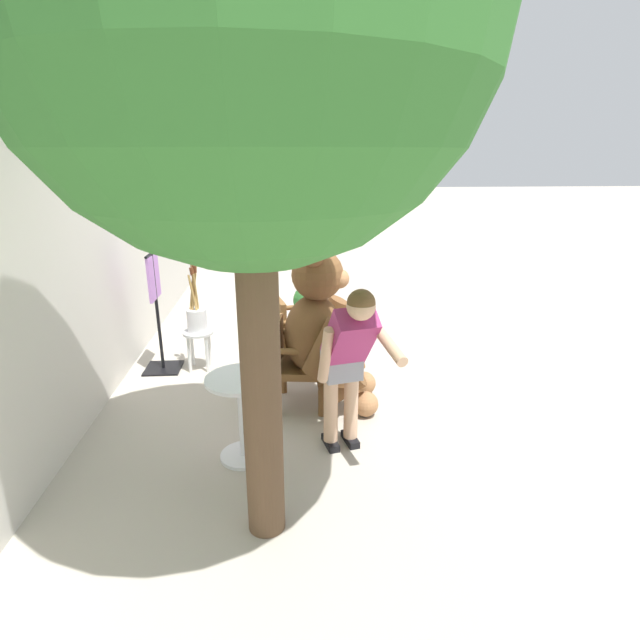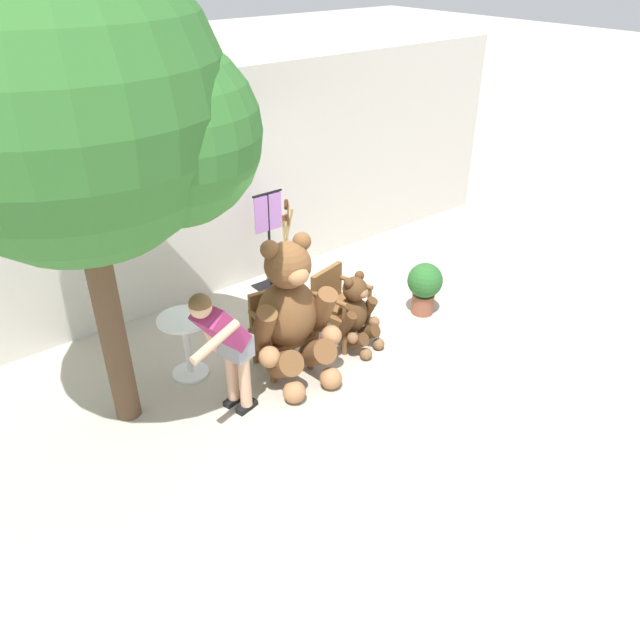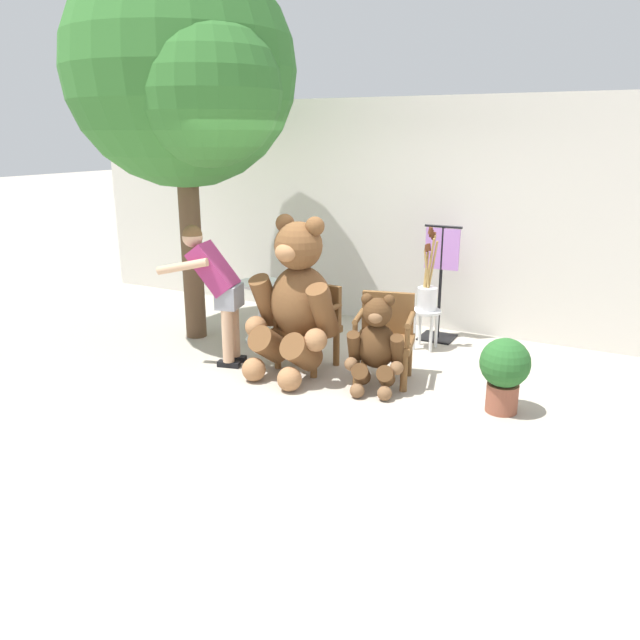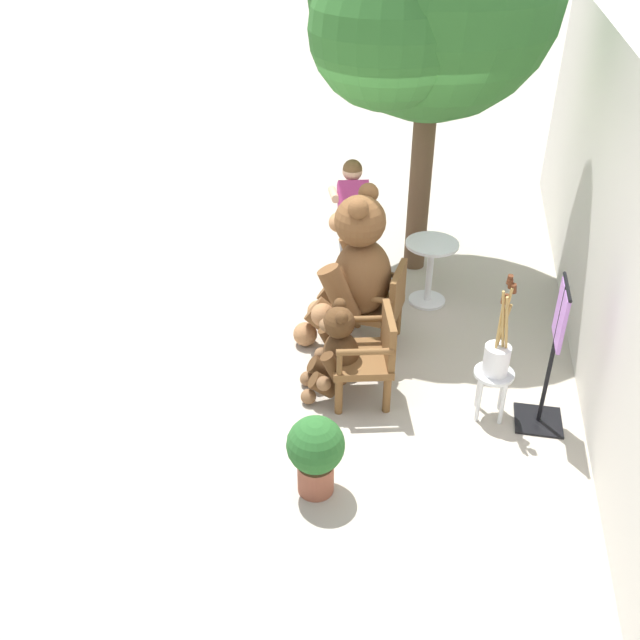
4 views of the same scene
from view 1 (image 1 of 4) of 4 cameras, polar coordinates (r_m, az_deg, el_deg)
The scene contains 13 objects.
ground_plane at distance 5.46m, azimuth 1.65°, elevation -7.21°, with size 60.00×60.00×0.00m, color #B2A899.
back_wall at distance 5.34m, azimuth -24.95°, elevation 6.32°, with size 10.00×0.16×2.80m, color beige.
wooden_chair_left at distance 4.86m, azimuth -2.87°, elevation -4.65°, with size 0.62×0.58×0.86m.
wooden_chair_right at distance 5.64m, azimuth -3.03°, elevation -1.26°, with size 0.67×0.64×0.86m.
teddy_bear_large at distance 4.73m, azimuth 0.31°, elevation -0.99°, with size 0.98×0.96×1.62m.
teddy_bear_small at distance 5.68m, azimuth -0.11°, elevation -1.12°, with size 0.59×0.59×0.94m.
person_visitor at distance 3.89m, azimuth 3.25°, elevation -3.97°, with size 0.79×0.61×1.48m.
white_stool at distance 5.83m, azimuth -13.70°, elevation -2.22°, with size 0.34×0.34×0.46m.
brush_bucket at distance 5.73m, azimuth -13.95°, elevation 0.65°, with size 0.22×0.22×0.94m.
round_side_table at distance 4.08m, azimuth -8.88°, elevation -9.97°, with size 0.56×0.56×0.72m.
patio_tree at distance 2.92m, azimuth -6.77°, elevation 30.19°, with size 2.64×2.52×4.29m.
potted_plant at distance 6.82m, azimuth -1.24°, elevation 1.77°, with size 0.44×0.44×0.68m.
clothing_display_stand at distance 5.82m, azimuth -18.12°, elevation 1.13°, with size 0.44×0.40×1.36m.
Camera 1 is at (-4.88, 0.49, 2.40)m, focal length 28.00 mm.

